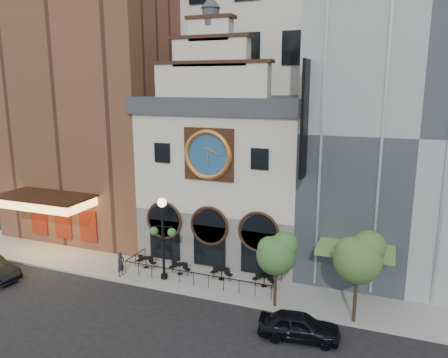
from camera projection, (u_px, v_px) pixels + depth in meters
name	position (u px, v px, depth m)	size (l,w,h in m)	color
ground	(186.00, 295.00, 27.88)	(120.00, 120.00, 0.00)	black
sidewalk	(202.00, 278.00, 30.14)	(44.00, 5.00, 0.15)	gray
clock_building	(229.00, 171.00, 33.59)	(12.60, 8.78, 18.65)	#605E5B
theater_building	(101.00, 91.00, 38.87)	(14.00, 15.60, 25.00)	brown
retail_building	(415.00, 129.00, 30.24)	(14.00, 14.40, 20.00)	gray
office_tower	(274.00, 12.00, 41.86)	(20.00, 16.00, 40.00)	beige
cafe_railing	(202.00, 271.00, 30.03)	(10.60, 2.60, 0.90)	black
bistro_0	(146.00, 262.00, 31.66)	(1.58, 0.68, 0.90)	black
bistro_1	(180.00, 268.00, 30.56)	(1.58, 0.68, 0.90)	black
bistro_2	(221.00, 273.00, 29.72)	(1.58, 0.68, 0.90)	black
bistro_3	(264.00, 280.00, 28.71)	(1.58, 0.68, 0.90)	black
car_right	(299.00, 326.00, 23.00)	(1.73, 4.30, 1.47)	black
pedestrian	(121.00, 264.00, 30.25)	(0.63, 0.42, 1.74)	black
lamppost	(163.00, 229.00, 29.25)	(1.81, 0.81, 5.71)	black
tree_left	(277.00, 252.00, 25.55)	(2.42, 2.33, 4.66)	#382619
tree_right	(359.00, 256.00, 23.77)	(2.75, 2.65, 5.30)	#382619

